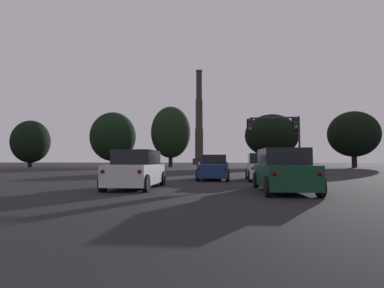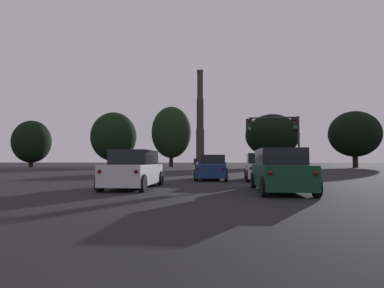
# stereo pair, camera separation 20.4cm
# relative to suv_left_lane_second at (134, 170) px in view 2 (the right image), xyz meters

# --- Properties ---
(suv_left_lane_second) EXTENTS (2.27, 4.97, 1.86)m
(suv_left_lane_second) POSITION_rel_suv_left_lane_second_xyz_m (0.00, 0.00, 0.00)
(suv_left_lane_second) COLOR silver
(suv_left_lane_second) RESTS_ON ground_plane
(suv_right_lane_front) EXTENTS (2.16, 4.93, 1.86)m
(suv_right_lane_front) POSITION_rel_suv_left_lane_second_xyz_m (6.79, 6.88, 0.00)
(suv_right_lane_front) COLOR silver
(suv_right_lane_front) RESTS_ON ground_plane
(pickup_truck_center_lane_front) EXTENTS (2.28, 5.54, 1.82)m
(pickup_truck_center_lane_front) POSITION_rel_suv_left_lane_second_xyz_m (3.40, 7.81, -0.09)
(pickup_truck_center_lane_front) COLOR navy
(pickup_truck_center_lane_front) RESTS_ON ground_plane
(suv_right_lane_second) EXTENTS (2.23, 4.95, 1.86)m
(suv_right_lane_second) POSITION_rel_suv_left_lane_second_xyz_m (6.84, -0.97, 0.00)
(suv_right_lane_second) COLOR #0F3823
(suv_right_lane_second) RESTS_ON ground_plane
(traffic_light_overhead_right) EXTENTS (4.78, 0.50, 5.32)m
(traffic_light_overhead_right) POSITION_rel_suv_left_lane_second_xyz_m (9.16, 13.01, 3.15)
(traffic_light_overhead_right) COLOR #2D2D30
(traffic_light_overhead_right) RESTS_ON ground_plane
(smokestack) EXTENTS (5.53, 5.53, 39.75)m
(smokestack) POSITION_rel_suv_left_lane_second_xyz_m (-7.90, 109.71, 14.69)
(smokestack) COLOR #2B2722
(smokestack) RESTS_ON ground_plane
(treeline_far_right) EXTENTS (9.01, 8.11, 13.78)m
(treeline_far_right) POSITION_rel_suv_left_lane_second_xyz_m (-8.67, 52.35, 7.01)
(treeline_far_right) COLOR black
(treeline_far_right) RESTS_ON ground_plane
(treeline_far_left) EXTENTS (11.03, 9.93, 11.11)m
(treeline_far_left) POSITION_rel_suv_left_lane_second_xyz_m (13.32, 49.33, 5.77)
(treeline_far_left) COLOR black
(treeline_far_left) RESTS_ON ground_plane
(treeline_right_mid) EXTENTS (10.34, 9.30, 11.82)m
(treeline_right_mid) POSITION_rel_suv_left_lane_second_xyz_m (30.47, 51.83, 6.12)
(treeline_right_mid) COLOR black
(treeline_right_mid) RESTS_ON ground_plane
(treeline_center_left) EXTENTS (8.50, 7.65, 10.50)m
(treeline_center_left) POSITION_rel_suv_left_lane_second_xyz_m (-39.77, 47.65, 4.83)
(treeline_center_left) COLOR black
(treeline_center_left) RESTS_ON ground_plane
(treeline_center_right) EXTENTS (10.12, 9.11, 12.19)m
(treeline_center_right) POSITION_rel_suv_left_lane_second_xyz_m (-21.05, 49.06, 5.86)
(treeline_center_right) COLOR black
(treeline_center_right) RESTS_ON ground_plane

